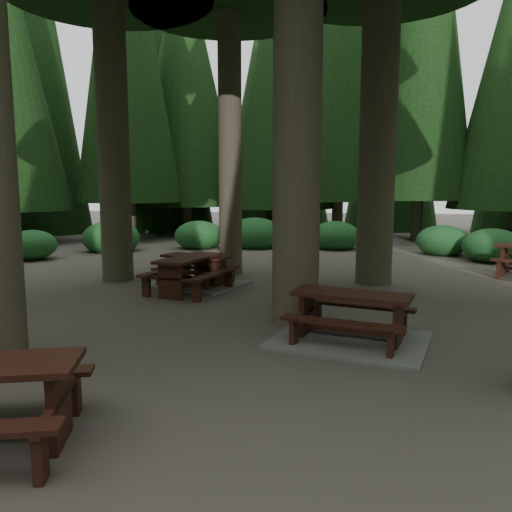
# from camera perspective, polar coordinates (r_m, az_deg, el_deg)

# --- Properties ---
(ground) EXTENTS (80.00, 80.00, 0.00)m
(ground) POSITION_cam_1_polar(r_m,az_deg,el_deg) (9.09, -0.72, -7.51)
(ground) COLOR #514942
(ground) RESTS_ON ground
(picnic_table_a) EXTENTS (2.72, 2.43, 0.78)m
(picnic_table_a) POSITION_cam_1_polar(r_m,az_deg,el_deg) (8.02, 10.75, -7.77)
(picnic_table_a) COLOR gray
(picnic_table_a) RESTS_ON ground
(picnic_table_b) EXTENTS (1.95, 2.23, 0.83)m
(picnic_table_b) POSITION_cam_1_polar(r_m,az_deg,el_deg) (11.55, -7.66, -1.47)
(picnic_table_b) COLOR black
(picnic_table_b) RESTS_ON ground
(picnic_table_c) EXTENTS (2.65, 2.41, 0.74)m
(picnic_table_c) POSITION_cam_1_polar(r_m,az_deg,el_deg) (12.48, -6.85, -2.18)
(picnic_table_c) COLOR gray
(picnic_table_c) RESTS_ON ground
(shrub_ring) EXTENTS (23.86, 24.64, 1.49)m
(shrub_ring) POSITION_cam_1_polar(r_m,az_deg,el_deg) (9.62, 4.26, -4.22)
(shrub_ring) COLOR #1F5B2B
(shrub_ring) RESTS_ON ground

